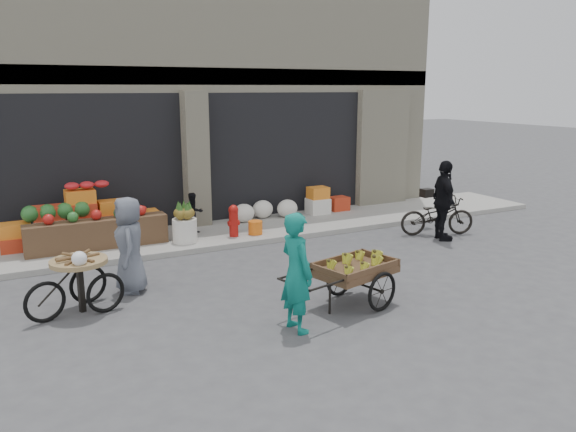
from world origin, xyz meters
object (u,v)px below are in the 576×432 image
fire_hydrant (234,219)px  banana_cart (353,267)px  vendor_woman (297,272)px  tricycle_cart (79,277)px  seated_person (194,213)px  pineapple_bin (185,230)px  bicycle (437,216)px  vendor_grey (129,245)px  orange_bucket (255,228)px  cyclist (444,201)px

fire_hydrant → banana_cart: banana_cart is taller
vendor_woman → tricycle_cart: bearing=45.8°
seated_person → banana_cart: size_ratio=0.42×
pineapple_bin → seated_person: (0.40, 0.60, 0.21)m
vendor_woman → seated_person: bearing=-8.5°
seated_person → bicycle: (5.10, -2.26, -0.13)m
pineapple_bin → seated_person: 0.75m
banana_cart → vendor_grey: vendor_grey is taller
bicycle → tricycle_cart: bearing=118.8°
bicycle → pineapple_bin: bearing=94.3°
pineapple_bin → orange_bucket: 1.61m
banana_cart → vendor_woman: size_ratio=1.31×
banana_cart → bicycle: size_ratio=1.30×
fire_hydrant → tricycle_cart: size_ratio=0.49×
pineapple_bin → orange_bucket: size_ratio=1.62×
vendor_grey → orange_bucket: bearing=132.9°
banana_cart → bicycle: (4.17, 2.75, -0.19)m
banana_cart → tricycle_cart: size_ratio=1.53×
vendor_grey → bicycle: size_ratio=0.94×
cyclist → vendor_grey: bearing=112.1°
pineapple_bin → bicycle: size_ratio=0.30×
orange_bucket → vendor_woman: vendor_woman is taller
orange_bucket → cyclist: 4.23m
banana_cart → bicycle: bicycle is taller
banana_cart → vendor_woman: (-1.20, -0.39, 0.21)m
vendor_grey → cyclist: 6.89m
tricycle_cart → fire_hydrant: bearing=18.7°
cyclist → fire_hydrant: bearing=85.5°
cyclist → tricycle_cart: bearing=116.1°
banana_cart → pineapple_bin: bearing=93.0°
pineapple_bin → seated_person: bearing=56.3°
seated_person → cyclist: 5.58m
seated_person → tricycle_cart: (-2.87, -3.33, -0.02)m
banana_cart → cyclist: 4.62m
pineapple_bin → banana_cart: (1.33, -4.41, 0.27)m
orange_bucket → bicycle: size_ratio=0.19×
pineapple_bin → cyclist: size_ratio=0.29×
banana_cart → cyclist: cyclist is taller
vendor_grey → cyclist: bearing=100.8°
fire_hydrant → orange_bucket: 0.55m
vendor_woman → pineapple_bin: bearing=-4.1°
bicycle → fire_hydrant: bearing=91.0°
seated_person → bicycle: 5.58m
banana_cart → vendor_grey: (-2.92, 2.24, 0.17)m
seated_person → banana_cart: 5.10m
fire_hydrant → seated_person: (-0.70, 0.65, 0.08)m
fire_hydrant → tricycle_cart: tricycle_cart is taller
orange_bucket → seated_person: seated_person is taller
pineapple_bin → vendor_grey: bearing=-126.2°
orange_bucket → banana_cart: (-0.27, -4.31, 0.37)m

